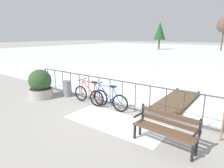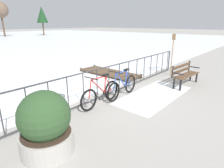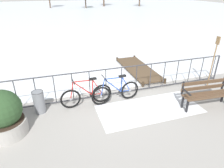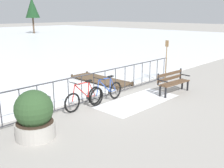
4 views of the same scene
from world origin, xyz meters
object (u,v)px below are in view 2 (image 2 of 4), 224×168
object	(u,v)px
bicycle_second	(101,94)
oar_upright	(172,52)
park_bench	(184,73)
planter_with_shrub	(45,125)
trash_bin	(59,109)
bicycle_near_railing	(123,87)

from	to	relation	value
bicycle_second	oar_upright	world-z (taller)	oar_upright
park_bench	planter_with_shrub	world-z (taller)	planter_with_shrub
bicycle_second	park_bench	distance (m)	3.85
planter_with_shrub	oar_upright	bearing A→B (deg)	5.11
planter_with_shrub	trash_bin	distance (m)	1.17
oar_upright	trash_bin	bearing A→B (deg)	178.49
bicycle_near_railing	park_bench	distance (m)	2.90
bicycle_second	park_bench	size ratio (longest dim) A/B	1.05
bicycle_near_railing	park_bench	bearing A→B (deg)	-22.46
bicycle_near_railing	planter_with_shrub	world-z (taller)	planter_with_shrub
bicycle_second	trash_bin	xyz separation A→B (m)	(-1.48, 0.04, 0.00)
bicycle_second	bicycle_near_railing	bearing A→B (deg)	-5.26
planter_with_shrub	bicycle_near_railing	bearing A→B (deg)	11.61
bicycle_second	oar_upright	size ratio (longest dim) A/B	0.86
park_bench	oar_upright	distance (m)	1.67
bicycle_near_railing	park_bench	xyz separation A→B (m)	(2.68, -1.11, 0.14)
planter_with_shrub	oar_upright	xyz separation A→B (m)	(7.09, 0.63, 0.54)
bicycle_near_railing	planter_with_shrub	xyz separation A→B (m)	(-3.28, -0.67, 0.23)
bicycle_second	park_bench	xyz separation A→B (m)	(3.66, -1.20, 0.14)
trash_bin	oar_upright	distance (m)	6.31
oar_upright	park_bench	bearing A→B (deg)	-136.51
oar_upright	bicycle_near_railing	bearing A→B (deg)	179.40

